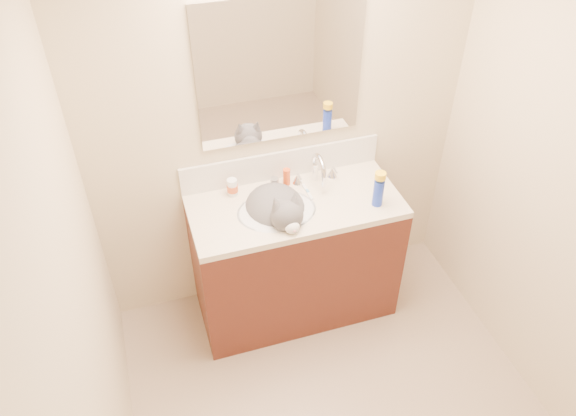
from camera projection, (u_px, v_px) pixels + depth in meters
room_shell at (380, 231)px, 2.04m from camera, size 2.24×2.54×2.52m
vanity_cabinet at (295, 260)px, 3.45m from camera, size 1.20×0.55×0.82m
counter_slab at (295, 206)px, 3.17m from camera, size 1.20×0.55×0.04m
basin at (277, 220)px, 3.15m from camera, size 0.45×0.36×0.14m
faucet at (318, 172)px, 3.24m from camera, size 0.28×0.20×0.21m
cat at (278, 211)px, 3.13m from camera, size 0.41×0.49×0.35m
backsplash at (282, 164)px, 3.29m from camera, size 1.20×0.02×0.18m
mirror at (281, 72)px, 2.92m from camera, size 0.90×0.02×0.80m
pill_bottle at (232, 187)px, 3.19m from camera, size 0.07×0.07×0.10m
pill_label at (232, 188)px, 3.19m from camera, size 0.07×0.07×0.04m
silver_jar at (274, 182)px, 3.26m from camera, size 0.06×0.06×0.06m
amber_bottle at (287, 177)px, 3.26m from camera, size 0.06×0.06×0.11m
toothbrush at (307, 192)px, 3.23m from camera, size 0.02×0.15×0.01m
toothbrush_head at (307, 191)px, 3.23m from camera, size 0.02×0.03×0.01m
spray_can at (378, 193)px, 3.10m from camera, size 0.07×0.07×0.16m
spray_cap at (380, 176)px, 3.02m from camera, size 0.07×0.07×0.04m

